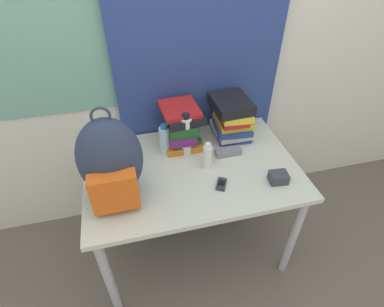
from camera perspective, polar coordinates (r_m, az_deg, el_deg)
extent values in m
plane|color=#665B51|center=(2.01, 2.88, -25.29)|extent=(12.00, 12.00, 0.00)
cube|color=silver|center=(1.78, -3.87, 20.67)|extent=(6.00, 0.05, 2.50)
cube|color=#75B299|center=(1.72, -20.11, 19.63)|extent=(1.10, 0.01, 0.80)
cube|color=navy|center=(1.76, 1.46, 20.52)|extent=(0.99, 0.04, 2.50)
cube|color=beige|center=(1.66, 0.00, -3.05)|extent=(1.16, 0.76, 0.03)
cylinder|color=#B2B2B7|center=(1.73, -15.60, -21.88)|extent=(0.05, 0.05, 0.68)
cylinder|color=#B2B2B7|center=(1.90, 18.68, -14.75)|extent=(0.05, 0.05, 0.68)
cylinder|color=#B2B2B7|center=(2.13, -16.13, -6.50)|extent=(0.05, 0.05, 0.68)
cylinder|color=#B2B2B7|center=(2.27, 10.96, -2.03)|extent=(0.05, 0.05, 0.68)
ellipsoid|color=#2D3851|center=(1.43, -15.29, -0.99)|extent=(0.30, 0.21, 0.43)
cube|color=#E05B19|center=(1.39, -14.50, -7.08)|extent=(0.21, 0.07, 0.20)
torus|color=#2D3851|center=(1.29, -17.04, 6.86)|extent=(0.09, 0.01, 0.09)
cube|color=orange|center=(1.82, -1.97, 2.62)|extent=(0.22, 0.24, 0.04)
cube|color=#1E5623|center=(1.79, -1.89, 3.59)|extent=(0.19, 0.23, 0.03)
cube|color=#6B2370|center=(1.76, -2.15, 4.34)|extent=(0.17, 0.27, 0.05)
cube|color=#1E5623|center=(1.74, -2.18, 6.00)|extent=(0.17, 0.26, 0.06)
cube|color=black|center=(1.71, -1.92, 7.44)|extent=(0.22, 0.26, 0.04)
cube|color=red|center=(1.70, -2.43, 8.54)|extent=(0.22, 0.24, 0.03)
cube|color=navy|center=(1.90, 7.59, 3.75)|extent=(0.21, 0.22, 0.03)
cube|color=silver|center=(1.88, 7.56, 4.64)|extent=(0.22, 0.24, 0.04)
cube|color=navy|center=(1.86, 7.48, 5.43)|extent=(0.23, 0.27, 0.03)
cube|color=yellow|center=(1.84, 7.85, 6.31)|extent=(0.21, 0.21, 0.04)
cube|color=red|center=(1.81, 7.48, 6.99)|extent=(0.16, 0.24, 0.03)
cube|color=yellow|center=(1.80, 8.11, 7.85)|extent=(0.20, 0.24, 0.04)
cube|color=black|center=(1.78, 7.45, 9.37)|extent=(0.22, 0.26, 0.06)
cylinder|color=silver|center=(1.71, -5.14, 2.52)|extent=(0.06, 0.06, 0.17)
cylinder|color=#286BB7|center=(1.66, -5.33, 5.17)|extent=(0.04, 0.04, 0.02)
cylinder|color=white|center=(1.68, -1.26, 3.40)|extent=(0.07, 0.07, 0.24)
cylinder|color=black|center=(1.61, -1.32, 7.09)|extent=(0.04, 0.04, 0.02)
cylinder|color=white|center=(1.62, 2.97, -0.62)|extent=(0.05, 0.05, 0.14)
cylinder|color=white|center=(1.57, 3.07, 1.59)|extent=(0.03, 0.03, 0.02)
cube|color=#2D2D33|center=(1.56, 5.61, -5.83)|extent=(0.08, 0.10, 0.02)
cube|color=black|center=(1.55, 5.63, -5.61)|extent=(0.05, 0.05, 0.00)
cube|color=gray|center=(1.74, 6.91, 0.31)|extent=(0.15, 0.06, 0.04)
cube|color=#383D47|center=(1.62, 16.15, -4.40)|extent=(0.10, 0.08, 0.06)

